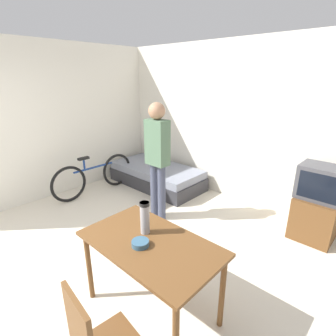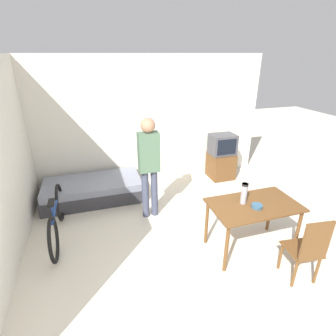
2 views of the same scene
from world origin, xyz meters
The scene contains 10 objects.
ground_plane centered at (0.00, 0.00, 0.00)m, with size 20.00×20.00×0.00m, color beige.
wall_back centered at (0.00, 3.52, 1.35)m, with size 5.48×0.06×2.70m.
wall_left centered at (-2.27, 1.74, 1.35)m, with size 0.06×4.49×2.70m.
daybed centered at (-1.17, 2.94, 0.20)m, with size 1.92×0.93×0.40m.
tv centered at (1.73, 3.10, 0.50)m, with size 0.56×0.54×1.04m.
dining_table centered at (0.98, 0.75, 0.67)m, with size 1.24×0.72×0.77m.
bicycle centered at (-1.75, 1.87, 0.34)m, with size 0.08×1.69×0.75m.
person_standing centered at (-0.22, 2.03, 1.05)m, with size 0.34×0.24×1.78m.
thermos_flask centered at (0.84, 0.81, 0.93)m, with size 0.09×0.09×0.31m.
mate_bowl centered at (0.96, 0.65, 0.79)m, with size 0.15×0.15×0.05m.
Camera 1 is at (2.40, -0.56, 2.12)m, focal length 28.00 mm.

